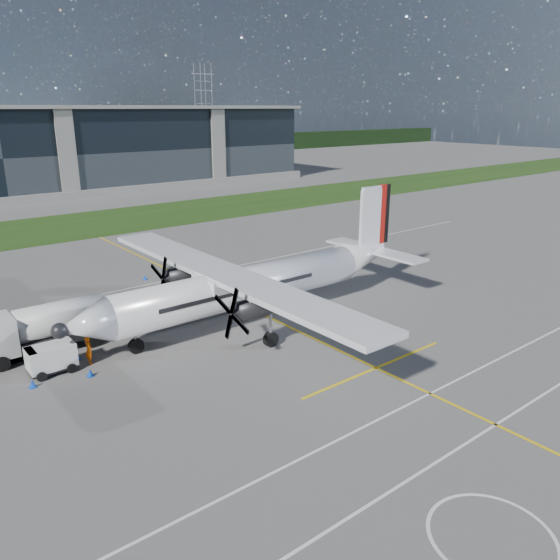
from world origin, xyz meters
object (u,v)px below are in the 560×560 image
at_px(safety_cone_stbdwing, 145,277).
at_px(safety_cone_nose_port, 90,372).
at_px(safety_cone_fwd, 32,384).
at_px(fuel_tanker_truck, 32,331).
at_px(turboprop_aircraft, 255,262).
at_px(ground_crew_person, 89,348).
at_px(pylon_east, 204,108).
at_px(baggage_tug, 51,359).
at_px(safety_cone_nose_stbd, 77,356).

relative_size(safety_cone_stbdwing, safety_cone_nose_port, 1.00).
distance_m(safety_cone_stbdwing, safety_cone_fwd, 20.44).
xyz_separation_m(fuel_tanker_truck, safety_cone_fwd, (-1.39, -4.51, -1.35)).
xyz_separation_m(safety_cone_stbdwing, safety_cone_nose_port, (-10.87, -15.65, 0.00)).
relative_size(turboprop_aircraft, fuel_tanker_truck, 3.50).
xyz_separation_m(turboprop_aircraft, ground_crew_person, (-12.50, 0.41, -3.43)).
distance_m(ground_crew_person, safety_cone_fwd, 3.91).
distance_m(turboprop_aircraft, ground_crew_person, 12.97).
height_order(pylon_east, safety_cone_nose_port, pylon_east).
bearing_deg(safety_cone_stbdwing, pylon_east, 56.85).
xyz_separation_m(fuel_tanker_truck, safety_cone_nose_port, (1.68, -5.21, -1.35)).
bearing_deg(fuel_tanker_truck, ground_crew_person, -56.82).
xyz_separation_m(fuel_tanker_truck, safety_cone_stbdwing, (12.55, 10.44, -1.35)).
height_order(turboprop_aircraft, baggage_tug, turboprop_aircraft).
bearing_deg(safety_cone_stbdwing, turboprop_aircraft, -81.10).
distance_m(turboprop_aircraft, safety_cone_fwd, 16.74).
height_order(pylon_east, ground_crew_person, pylon_east).
bearing_deg(safety_cone_stbdwing, safety_cone_fwd, -132.98).
height_order(baggage_tug, safety_cone_nose_port, baggage_tug).
bearing_deg(safety_cone_fwd, pylon_east, 55.72).
relative_size(baggage_tug, safety_cone_stbdwing, 5.76).
xyz_separation_m(baggage_tug, safety_cone_nose_port, (1.56, -1.95, -0.61)).
bearing_deg(ground_crew_person, fuel_tanker_truck, 39.68).
distance_m(ground_crew_person, safety_cone_nose_port, 1.97).
relative_size(safety_cone_stbdwing, safety_cone_nose_stbd, 1.00).
bearing_deg(safety_cone_fwd, ground_crew_person, 15.13).
height_order(turboprop_aircraft, fuel_tanker_truck, turboprop_aircraft).
height_order(safety_cone_fwd, safety_cone_nose_stbd, same).
bearing_deg(safety_cone_nose_port, safety_cone_nose_stbd, 86.11).
bearing_deg(turboprop_aircraft, pylon_east, 60.20).
relative_size(pylon_east, fuel_tanker_truck, 3.52).
relative_size(fuel_tanker_truck, safety_cone_nose_port, 17.06).
xyz_separation_m(safety_cone_nose_port, safety_cone_nose_stbd, (0.19, 2.79, 0.00)).
distance_m(baggage_tug, safety_cone_stbdwing, 18.51).
relative_size(turboprop_aircraft, safety_cone_fwd, 59.77).
distance_m(fuel_tanker_truck, safety_cone_fwd, 4.91).
distance_m(turboprop_aircraft, safety_cone_stbdwing, 15.14).
bearing_deg(baggage_tug, turboprop_aircraft, -2.57).
xyz_separation_m(safety_cone_fwd, safety_cone_nose_stbd, (3.26, 2.10, 0.00)).
bearing_deg(pylon_east, safety_cone_nose_stbd, -123.78).
distance_m(safety_cone_fwd, safety_cone_nose_stbd, 3.88).
distance_m(turboprop_aircraft, safety_cone_nose_port, 13.84).
height_order(fuel_tanker_truck, safety_cone_nose_stbd, fuel_tanker_truck).
height_order(pylon_east, safety_cone_fwd, pylon_east).
xyz_separation_m(fuel_tanker_truck, baggage_tug, (0.12, -3.26, -0.73)).
bearing_deg(fuel_tanker_truck, safety_cone_nose_stbd, -52.29).
bearing_deg(safety_cone_nose_stbd, ground_crew_person, -68.59).
xyz_separation_m(turboprop_aircraft, baggage_tug, (-14.68, 0.66, -3.62)).
bearing_deg(fuel_tanker_truck, baggage_tug, -87.95).
height_order(fuel_tanker_truck, safety_cone_fwd, fuel_tanker_truck).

